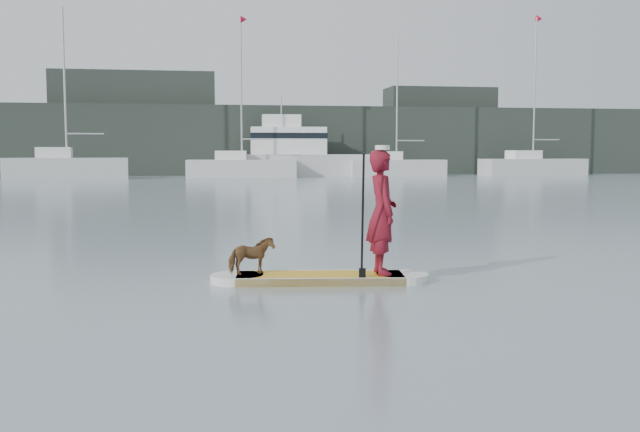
{
  "coord_description": "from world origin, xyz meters",
  "views": [
    {
      "loc": [
        -3.69,
        -11.29,
        1.95
      ],
      "look_at": [
        -2.04,
        -0.8,
        1.0
      ],
      "focal_mm": 40.0,
      "sensor_mm": 36.0,
      "label": 1
    }
  ],
  "objects": [
    {
      "name": "dog",
      "position": [
        -3.07,
        -0.67,
        0.4
      ],
      "size": [
        0.72,
        0.47,
        0.56
      ],
      "primitive_type": "imported",
      "rotation": [
        0.0,
        0.0,
        1.84
      ],
      "color": "brown",
      "rests_on": "paddleboard"
    },
    {
      "name": "shore_building_west",
      "position": [
        -10.0,
        54.0,
        4.5
      ],
      "size": [
        14.0,
        4.0,
        9.0
      ],
      "primitive_type": "cube",
      "color": "black",
      "rests_on": "ground"
    },
    {
      "name": "shore_building_east",
      "position": [
        18.0,
        54.0,
        4.0
      ],
      "size": [
        10.0,
        4.0,
        8.0
      ],
      "primitive_type": "cube",
      "color": "black",
      "rests_on": "ground"
    },
    {
      "name": "motor_yacht_a",
      "position": [
        3.45,
        47.01,
        1.86
      ],
      "size": [
        11.17,
        3.83,
        6.63
      ],
      "rotation": [
        0.0,
        0.0,
        -0.04
      ],
      "color": "silver",
      "rests_on": "ground"
    },
    {
      "name": "sailboat_f",
      "position": [
        23.62,
        45.98,
        0.91
      ],
      "size": [
        9.14,
        3.37,
        13.42
      ],
      "rotation": [
        0.0,
        0.0,
        0.08
      ],
      "color": "silver",
      "rests_on": "ground"
    },
    {
      "name": "paddle",
      "position": [
        -1.48,
        -1.2,
        0.8
      ],
      "size": [
        0.1,
        0.3,
        2.0
      ],
      "rotation": [
        0.0,
        0.0,
        -0.12
      ],
      "color": "black",
      "rests_on": "ground"
    },
    {
      "name": "shore_mass",
      "position": [
        0.0,
        53.0,
        3.0
      ],
      "size": [
        90.0,
        6.0,
        6.0
      ],
      "primitive_type": "cube",
      "color": "black",
      "rests_on": "ground"
    },
    {
      "name": "ground",
      "position": [
        0.0,
        0.0,
        0.0
      ],
      "size": [
        140.0,
        140.0,
        0.0
      ],
      "primitive_type": "plane",
      "color": "slate",
      "rests_on": "ground"
    },
    {
      "name": "sailboat_d",
      "position": [
        -1.15,
        44.3,
        0.88
      ],
      "size": [
        8.57,
        3.27,
        12.35
      ],
      "rotation": [
        0.0,
        0.0,
        -0.08
      ],
      "color": "silver",
      "rests_on": "ground"
    },
    {
      "name": "paddleboard",
      "position": [
        -2.04,
        -0.8,
        0.06
      ],
      "size": [
        3.28,
        1.11,
        0.12
      ],
      "rotation": [
        0.0,
        0.0,
        -0.12
      ],
      "color": "gold",
      "rests_on": "ground"
    },
    {
      "name": "sailboat_c",
      "position": [
        -14.07,
        43.8,
        0.93
      ],
      "size": [
        8.97,
        3.8,
        12.51
      ],
      "rotation": [
        0.0,
        0.0,
        0.1
      ],
      "color": "silver",
      "rests_on": "ground"
    },
    {
      "name": "white_cap",
      "position": [
        -1.12,
        -0.91,
        2.02
      ],
      "size": [
        0.22,
        0.22,
        0.07
      ],
      "primitive_type": "cylinder",
      "color": "silver",
      "rests_on": "paddler"
    },
    {
      "name": "paddler",
      "position": [
        -1.12,
        -0.91,
        1.05
      ],
      "size": [
        0.45,
        0.68,
        1.87
      ],
      "primitive_type": "imported",
      "rotation": [
        0.0,
        0.0,
        1.57
      ],
      "color": "maroon",
      "rests_on": "paddleboard"
    },
    {
      "name": "sailboat_e",
      "position": [
        11.53,
        45.54,
        0.81
      ],
      "size": [
        7.85,
        2.6,
        11.35
      ],
      "rotation": [
        0.0,
        0.0,
        -0.01
      ],
      "color": "silver",
      "rests_on": "ground"
    }
  ]
}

